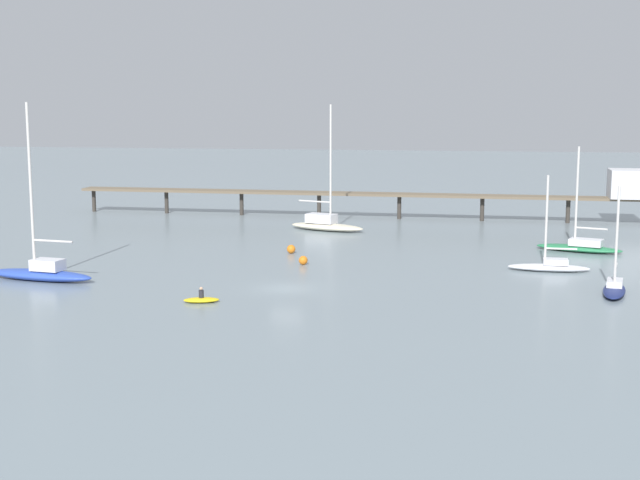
% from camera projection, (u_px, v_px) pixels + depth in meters
% --- Properties ---
extents(ground_plane, '(400.00, 400.00, 0.00)m').
position_uv_depth(ground_plane, '(286.00, 289.00, 68.82)').
color(ground_plane, gray).
extents(pier, '(72.54, 4.65, 6.48)m').
position_uv_depth(pier, '(485.00, 190.00, 107.39)').
color(pier, brown).
rests_on(pier, ground_plane).
extents(sailboat_cream, '(9.29, 5.26, 14.02)m').
position_uv_depth(sailboat_cream, '(326.00, 223.00, 99.93)').
color(sailboat_cream, beige).
rests_on(sailboat_cream, ground_plane).
extents(sailboat_green, '(8.56, 4.93, 10.10)m').
position_uv_depth(sailboat_green, '(580.00, 245.00, 85.82)').
color(sailboat_green, '#287F4C').
rests_on(sailboat_green, ground_plane).
extents(sailboat_white, '(6.93, 2.10, 8.20)m').
position_uv_depth(sailboat_white, '(550.00, 265.00, 75.94)').
color(sailboat_white, white).
rests_on(sailboat_white, ground_plane).
extents(sailboat_blue, '(9.71, 3.55, 14.28)m').
position_uv_depth(sailboat_blue, '(41.00, 270.00, 71.94)').
color(sailboat_blue, '#2D4CB7').
rests_on(sailboat_blue, ground_plane).
extents(sailboat_navy, '(2.67, 6.25, 8.17)m').
position_uv_depth(sailboat_navy, '(614.00, 287.00, 66.89)').
color(sailboat_navy, navy).
rests_on(sailboat_navy, ground_plane).
extents(dinghy_yellow, '(2.78, 1.80, 1.14)m').
position_uv_depth(dinghy_yellow, '(201.00, 299.00, 64.11)').
color(dinghy_yellow, yellow).
rests_on(dinghy_yellow, ground_plane).
extents(mooring_buoy_near, '(0.82, 0.82, 0.82)m').
position_uv_depth(mooring_buoy_near, '(291.00, 249.00, 84.82)').
color(mooring_buoy_near, orange).
rests_on(mooring_buoy_near, ground_plane).
extents(mooring_buoy_mid, '(0.80, 0.80, 0.80)m').
position_uv_depth(mooring_buoy_mid, '(303.00, 260.00, 78.89)').
color(mooring_buoy_mid, orange).
rests_on(mooring_buoy_mid, ground_plane).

